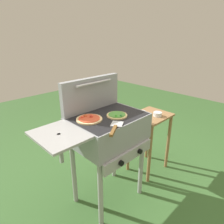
# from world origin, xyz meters

# --- Properties ---
(ground_plane) EXTENTS (8.00, 8.00, 0.00)m
(ground_plane) POSITION_xyz_m (0.00, 0.00, 0.00)
(ground_plane) COLOR #38602D
(grill) EXTENTS (0.96, 0.53, 0.90)m
(grill) POSITION_xyz_m (-0.01, -0.00, 0.76)
(grill) COLOR gray
(grill) RESTS_ON ground_plane
(grill_lid_open) EXTENTS (0.63, 0.08, 0.30)m
(grill_lid_open) POSITION_xyz_m (0.00, 0.21, 1.05)
(grill_lid_open) COLOR gray
(grill_lid_open) RESTS_ON grill
(pizza_veggie) EXTENTS (0.18, 0.18, 0.03)m
(pizza_veggie) POSITION_xyz_m (0.05, -0.06, 0.91)
(pizza_veggie) COLOR #E0C17F
(pizza_veggie) RESTS_ON grill
(pizza_pepperoni) EXTENTS (0.21, 0.21, 0.04)m
(pizza_pepperoni) POSITION_xyz_m (-0.17, 0.04, 0.91)
(pizza_pepperoni) COLOR beige
(pizza_pepperoni) RESTS_ON grill
(spatula) EXTENTS (0.25, 0.19, 0.02)m
(spatula) POSITION_xyz_m (-0.14, -0.22, 0.91)
(spatula) COLOR #B7BABF
(spatula) RESTS_ON grill
(prep_table) EXTENTS (0.44, 0.36, 0.72)m
(prep_table) POSITION_xyz_m (0.66, 0.00, 0.52)
(prep_table) COLOR olive
(prep_table) RESTS_ON ground_plane
(topping_bowl_near) EXTENTS (0.10, 0.10, 0.04)m
(topping_bowl_near) POSITION_xyz_m (0.58, 0.07, 0.74)
(topping_bowl_near) COLOR silver
(topping_bowl_near) RESTS_ON prep_table
(topping_bowl_far) EXTENTS (0.09, 0.09, 0.04)m
(topping_bowl_far) POSITION_xyz_m (0.68, -0.07, 0.74)
(topping_bowl_far) COLOR silver
(topping_bowl_far) RESTS_ON prep_table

